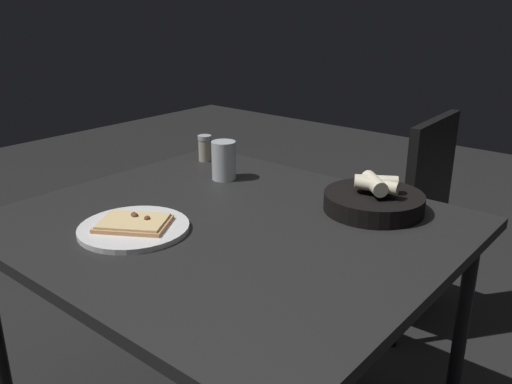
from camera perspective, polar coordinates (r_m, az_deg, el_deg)
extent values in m
cube|color=black|center=(1.43, -2.98, -3.62)|extent=(1.13, 0.99, 0.03)
cylinder|color=black|center=(1.72, 20.78, -14.68)|extent=(0.04, 0.04, 0.72)
cylinder|color=black|center=(2.18, -4.79, -5.72)|extent=(0.04, 0.04, 0.72)
cylinder|color=white|center=(1.39, -12.84, -3.77)|extent=(0.28, 0.28, 0.01)
cube|color=tan|center=(1.39, -12.87, -3.32)|extent=(0.21, 0.20, 0.01)
cube|color=#F2CE8C|center=(1.38, -12.90, -3.01)|extent=(0.20, 0.18, 0.01)
sphere|color=brown|center=(1.41, -12.85, -2.40)|extent=(0.02, 0.02, 0.02)
sphere|color=brown|center=(1.40, -12.71, -2.49)|extent=(0.02, 0.02, 0.02)
sphere|color=brown|center=(1.38, -11.48, -2.79)|extent=(0.02, 0.02, 0.02)
cylinder|color=black|center=(1.51, 12.38, -1.05)|extent=(0.27, 0.27, 0.05)
cylinder|color=beige|center=(1.48, 12.44, 0.88)|extent=(0.11, 0.11, 0.04)
cylinder|color=beige|center=(1.50, 12.63, 1.07)|extent=(0.12, 0.09, 0.04)
cylinder|color=beige|center=(1.47, 12.74, 0.66)|extent=(0.12, 0.05, 0.03)
cylinder|color=#A31714|center=(1.55, 10.69, -0.50)|extent=(0.06, 0.06, 0.03)
cylinder|color=silver|center=(1.73, -3.44, 3.37)|extent=(0.08, 0.08, 0.12)
cylinder|color=orange|center=(1.74, -3.42, 2.34)|extent=(0.07, 0.07, 0.05)
cylinder|color=#BFB299|center=(1.94, -5.45, 4.45)|extent=(0.05, 0.05, 0.08)
cylinder|color=maroon|center=(1.95, -5.43, 3.95)|extent=(0.04, 0.04, 0.04)
cylinder|color=#B7B7BC|center=(1.93, -5.49, 5.78)|extent=(0.05, 0.05, 0.01)
cube|color=black|center=(2.30, 12.78, -2.79)|extent=(0.46, 0.46, 0.04)
cube|color=black|center=(2.15, 18.07, 1.81)|extent=(0.05, 0.42, 0.43)
cylinder|color=black|center=(2.62, 10.43, -5.14)|extent=(0.03, 0.03, 0.41)
cylinder|color=black|center=(2.32, 6.03, -8.37)|extent=(0.03, 0.03, 0.41)
cylinder|color=black|center=(2.49, 18.25, -7.22)|extent=(0.03, 0.03, 0.41)
cylinder|color=black|center=(2.17, 14.74, -11.02)|extent=(0.03, 0.03, 0.41)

